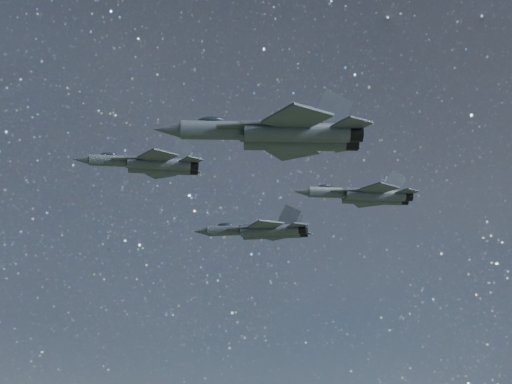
{
  "coord_description": "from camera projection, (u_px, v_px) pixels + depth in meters",
  "views": [
    {
      "loc": [
        -0.4,
        -81.99,
        116.94
      ],
      "look_at": [
        1.32,
        0.42,
        141.9
      ],
      "focal_mm": 50.0,
      "sensor_mm": 36.0,
      "label": 1
    }
  ],
  "objects": [
    {
      "name": "jet_left",
      "position": [
        261.0,
        230.0,
        109.37
      ],
      "size": [
        18.78,
        12.93,
        4.71
      ],
      "rotation": [
        0.0,
        0.0,
        -0.19
      ],
      "color": "#363E44"
    },
    {
      "name": "jet_lead",
      "position": [
        149.0,
        164.0,
        83.46
      ],
      "size": [
        15.32,
        10.73,
        3.86
      ],
      "rotation": [
        0.0,
        0.0,
        0.1
      ],
      "color": "#363E44"
    },
    {
      "name": "jet_right",
      "position": [
        279.0,
        134.0,
        62.46
      ],
      "size": [
        18.88,
        13.46,
        4.82
      ],
      "rotation": [
        0.0,
        0.0,
        0.01
      ],
      "color": "#363E44"
    },
    {
      "name": "jet_slot",
      "position": [
        364.0,
        195.0,
        89.92
      ],
      "size": [
        15.75,
        11.08,
        3.98
      ],
      "rotation": [
        0.0,
        0.0,
        0.08
      ],
      "color": "#363E44"
    }
  ]
}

